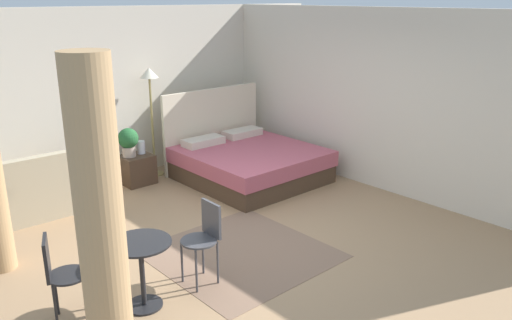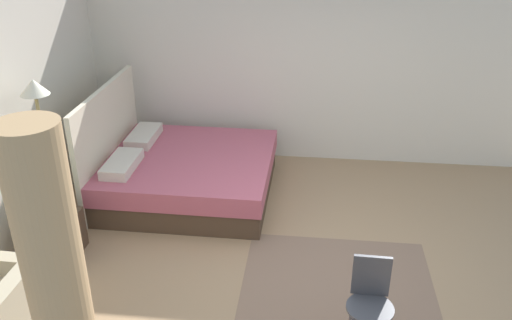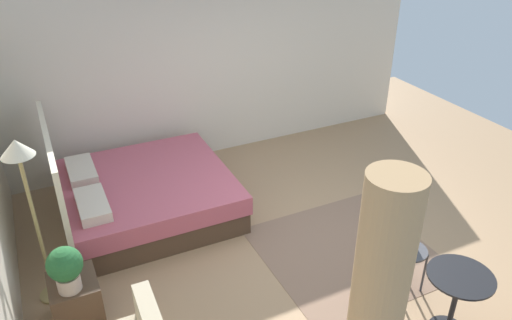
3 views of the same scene
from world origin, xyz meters
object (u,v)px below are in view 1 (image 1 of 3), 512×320
couch (51,191)px  potted_plant (128,141)px  nightstand (137,169)px  vase (141,147)px  floor_lamp (150,90)px  balcony_table (141,262)px  bed (247,161)px  cafe_chair_near_couch (58,271)px  cafe_chair_near_window (205,234)px

couch → potted_plant: potted_plant is taller
nightstand → vase: bearing=17.0°
nightstand → couch: bearing=-170.8°
floor_lamp → balcony_table: bearing=-122.9°
bed → nightstand: (-1.45, 1.00, -0.07)m
vase → balcony_table: (-1.81, -3.14, -0.09)m
balcony_table → bed: bearing=33.7°
couch → balcony_table: 2.88m
cafe_chair_near_couch → couch: bearing=70.6°
nightstand → cafe_chair_near_window: bearing=-107.1°
couch → floor_lamp: 2.25m
bed → couch: size_ratio=1.50×
potted_plant → balcony_table: potted_plant is taller
bed → vase: size_ratio=10.09×
bed → balcony_table: size_ratio=3.02×
couch → bed: bearing=-14.8°
bed → couch: 3.01m
bed → cafe_chair_near_couch: size_ratio=2.43×
floor_lamp → balcony_table: floor_lamp is taller
bed → couch: bearing=165.2°
bed → balcony_table: bed is taller
nightstand → potted_plant: 0.50m
nightstand → floor_lamp: 1.29m
potted_plant → cafe_chair_near_couch: (-2.26, -2.84, -0.20)m
balcony_table → vase: bearing=60.0°
vase → cafe_chair_near_window: 3.33m
cafe_chair_near_couch → vase: bearing=49.0°
vase → floor_lamp: 0.94m
potted_plant → nightstand: bearing=-14.2°
nightstand → floor_lamp: bearing=23.5°
couch → potted_plant: bearing=10.9°
bed → potted_plant: bed is taller
nightstand → vase: (0.12, 0.04, 0.34)m
floor_lamp → cafe_chair_near_couch: floor_lamp is taller
balcony_table → floor_lamp: bearing=57.1°
potted_plant → balcony_table: 3.52m
vase → cafe_chair_near_window: size_ratio=0.24×
couch → vase: (1.58, 0.27, 0.26)m
bed → balcony_table: bearing=-146.3°
couch → cafe_chair_near_window: (0.50, -2.88, 0.23)m
couch → cafe_chair_near_window: bearing=-80.2°
vase → balcony_table: balcony_table is taller
potted_plant → cafe_chair_near_window: (-0.86, -3.14, -0.18)m
vase → cafe_chair_near_couch: (-2.48, -2.85, -0.05)m
balcony_table → cafe_chair_near_couch: size_ratio=0.81×
couch → vase: couch is taller
nightstand → balcony_table: size_ratio=0.70×
floor_lamp → balcony_table: (-2.13, -3.29, -0.96)m
couch → cafe_chair_near_couch: 2.74m
vase → balcony_table: bearing=-120.0°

